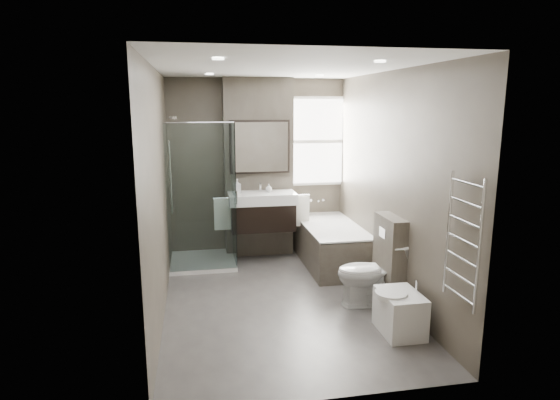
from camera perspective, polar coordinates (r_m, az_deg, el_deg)
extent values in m
cube|color=#4B4745|center=(5.55, 0.02, -12.31)|extent=(2.65, 3.85, 0.05)
cube|color=silver|center=(5.09, 0.03, 16.10)|extent=(2.65, 3.85, 0.05)
cube|color=#524A3F|center=(7.04, -2.81, 4.03)|extent=(2.65, 0.05, 2.60)
cube|color=#524A3F|center=(3.33, 6.02, -4.57)|extent=(2.65, 0.05, 2.60)
cube|color=#524A3F|center=(5.10, -14.80, 0.75)|extent=(0.05, 3.85, 2.60)
cube|color=#524A3F|center=(5.55, 13.61, 1.68)|extent=(0.05, 3.85, 2.60)
cube|color=#4D463D|center=(6.89, -2.65, 3.87)|extent=(1.00, 0.25, 2.60)
cube|color=black|center=(6.67, -2.19, -1.99)|extent=(0.90, 0.45, 0.38)
cube|color=white|center=(6.61, -2.20, 0.25)|extent=(0.95, 0.47, 0.15)
cylinder|color=silver|center=(6.75, -2.42, 1.65)|extent=(0.03, 0.03, 0.12)
cylinder|color=silver|center=(6.69, -2.35, 2.03)|extent=(0.02, 0.12, 0.02)
cube|color=black|center=(6.70, -2.49, 6.49)|extent=(0.86, 0.06, 0.76)
cube|color=white|center=(6.66, -2.44, 6.46)|extent=(0.80, 0.02, 0.70)
cube|color=white|center=(6.58, -7.00, -1.71)|extent=(0.24, 0.06, 0.44)
cube|color=white|center=(6.74, 2.55, -1.33)|extent=(0.24, 0.06, 0.44)
cube|color=white|center=(6.81, -9.33, -7.38)|extent=(0.90, 0.90, 0.06)
cube|color=white|center=(6.12, -9.55, 0.17)|extent=(0.88, 0.01, 1.94)
cube|color=white|center=(6.57, -5.75, 1.06)|extent=(0.01, 0.88, 1.94)
cylinder|color=silver|center=(6.53, -13.20, 2.69)|extent=(0.02, 0.02, 1.00)
cube|color=#4D463D|center=(6.66, 6.18, -5.51)|extent=(0.75, 1.60, 0.55)
cube|color=white|center=(6.58, 6.24, -3.18)|extent=(0.75, 1.60, 0.03)
cube|color=white|center=(6.60, 6.23, -3.72)|extent=(0.61, 1.42, 0.12)
cube|color=white|center=(7.13, 4.45, 7.13)|extent=(0.98, 0.04, 1.33)
cube|color=white|center=(7.11, 4.50, 7.12)|extent=(0.90, 0.01, 1.25)
cube|color=white|center=(7.10, 4.51, 7.11)|extent=(0.90, 0.01, 0.05)
imported|color=white|center=(5.39, 10.94, -8.73)|extent=(0.77, 0.48, 0.75)
cube|color=#4D463D|center=(5.48, 13.16, -7.08)|extent=(0.18, 0.55, 1.00)
cube|color=silver|center=(5.35, 12.38, -3.91)|extent=(0.01, 0.16, 0.11)
cube|color=white|center=(4.89, 14.40, -13.18)|extent=(0.37, 0.52, 0.41)
cylinder|color=white|center=(4.77, 13.37, -11.14)|extent=(0.31, 0.31, 0.05)
cylinder|color=silver|center=(4.84, 16.32, -9.92)|extent=(0.02, 0.02, 0.10)
cylinder|color=silver|center=(3.99, 23.14, -5.44)|extent=(0.03, 0.03, 1.10)
cylinder|color=silver|center=(4.36, 19.85, -3.77)|extent=(0.03, 0.03, 1.10)
cube|color=silver|center=(4.18, 21.42, -4.57)|extent=(0.02, 0.46, 1.00)
imported|color=white|center=(6.55, -5.23, 1.68)|extent=(0.09, 0.09, 0.21)
imported|color=white|center=(6.65, -1.38, 1.50)|extent=(0.09, 0.09, 0.12)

